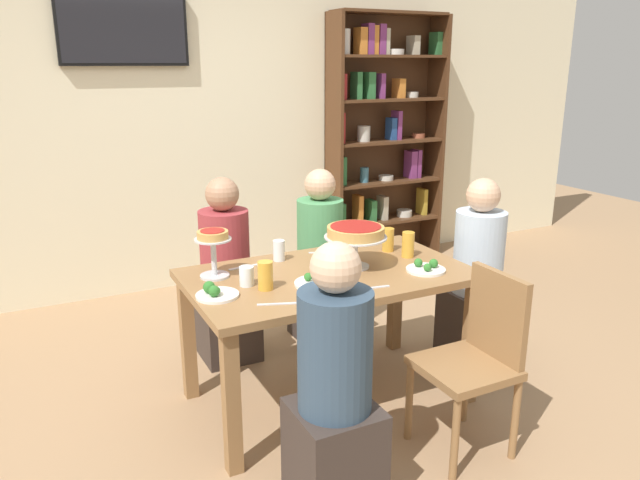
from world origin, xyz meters
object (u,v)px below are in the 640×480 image
bookshelf (382,135)px  beer_glass_amber_short (265,276)px  salad_plate_near_diner (319,282)px  diner_head_east (476,285)px  water_glass_clear_spare (279,251)px  salad_plate_spare (215,293)px  cutlery_fork_far (277,304)px  salad_plate_far_diner (426,268)px  water_glass_clear_near (348,240)px  diner_near_left (335,398)px  chair_near_right (477,354)px  cutlery_fork_near (245,267)px  television (123,29)px  beer_glass_amber_tall (408,245)px  beer_glass_amber_spare (388,240)px  deep_dish_pizza_stand (356,234)px  dining_table (329,290)px  diner_far_right (320,268)px  diner_far_left (226,283)px  personal_pizza_stand (213,244)px  cutlery_spare_fork (324,252)px  cutlery_knife_near (372,288)px  water_glass_clear_far (247,276)px

bookshelf → beer_glass_amber_short: bearing=-133.4°
salad_plate_near_diner → diner_head_east: bearing=7.6°
diner_head_east → water_glass_clear_spare: size_ratio=9.98×
salad_plate_spare → cutlery_fork_far: (0.22, -0.22, -0.02)m
salad_plate_far_diner → water_glass_clear_near: bearing=107.1°
bookshelf → diner_near_left: (-1.95, -2.75, -0.67)m
chair_near_right → cutlery_fork_near: (-0.79, 0.96, 0.26)m
television → diner_near_left: television is taller
beer_glass_amber_tall → beer_glass_amber_spare: 0.15m
beer_glass_amber_short → deep_dish_pizza_stand: bearing=9.1°
dining_table → diner_far_right: diner_far_right is taller
television → diner_far_left: bearing=-79.8°
beer_glass_amber_spare → water_glass_clear_spare: 0.65m
deep_dish_pizza_stand → salad_plate_near_diner: 0.37m
bookshelf → diner_near_left: 3.44m
bookshelf → cutlery_fork_near: bookshelf is taller
chair_near_right → salad_plate_spare: (-1.06, 0.62, 0.28)m
personal_pizza_stand → beer_glass_amber_spare: size_ratio=1.82×
television → water_glass_clear_near: bearing=-63.7°
diner_near_left → beer_glass_amber_spare: bearing=-42.4°
television → beer_glass_amber_spare: (1.06, -1.93, -1.22)m
deep_dish_pizza_stand → cutlery_fork_far: size_ratio=1.85×
water_glass_clear_near → cutlery_fork_far: 0.95m
salad_plate_far_diner → cutlery_spare_fork: 0.62m
dining_table → diner_far_right: size_ratio=1.27×
beer_glass_amber_spare → cutlery_knife_near: 0.63m
salad_plate_far_diner → beer_glass_amber_short: 0.87m
salad_plate_far_diner → bookshelf: bearing=63.2°
dining_table → diner_near_left: (-0.36, -0.74, -0.15)m
beer_glass_amber_tall → water_glass_clear_far: size_ratio=1.48×
diner_head_east → dining_table: bearing=0.9°
diner_head_east → diner_far_right: 1.01m
beer_glass_amber_tall → water_glass_clear_far: 0.97m
diner_near_left → beer_glass_amber_spare: 1.28m
chair_near_right → diner_head_east: bearing=-40.6°
diner_far_left → beer_glass_amber_short: size_ratio=8.20×
diner_far_right → beer_glass_amber_tall: (0.20, -0.70, 0.32)m
beer_glass_amber_tall → water_glass_clear_spare: bearing=158.4°
television → cutlery_fork_far: television is taller
salad_plate_far_diner → beer_glass_amber_short: (-0.85, 0.13, 0.05)m
cutlery_fork_far → beer_glass_amber_tall: bearing=38.9°
cutlery_knife_near → cutlery_fork_far: (-0.49, 0.02, 0.00)m
cutlery_fork_far → salad_plate_spare: bearing=155.9°
water_glass_clear_near → cutlery_fork_near: (-0.67, -0.06, -0.04)m
bookshelf → personal_pizza_stand: bearing=-139.8°
cutlery_fork_near → diner_far_right: bearing=-151.7°
bookshelf → cutlery_spare_fork: size_ratio=12.29×
personal_pizza_stand → beer_glass_amber_short: bearing=-59.3°
water_glass_clear_far → cutlery_knife_near: (0.53, -0.31, -0.05)m
diner_far_left → cutlery_spare_fork: diner_far_left is taller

